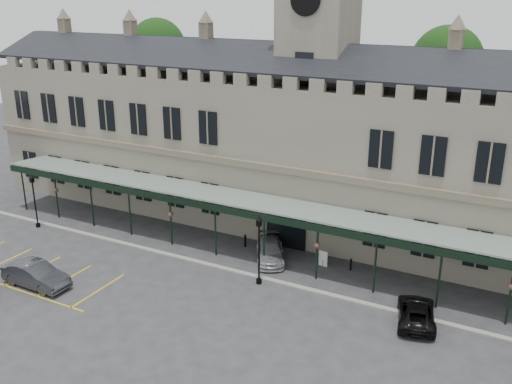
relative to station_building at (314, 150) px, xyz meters
The scene contains 16 objects.
ground 17.17m from the station_building, 90.00° to the right, with size 140.00×140.00×0.00m, color #303033.
station_building is the anchor object (origin of this frame).
clock_tower 6.64m from the station_building, 90.00° to the left, with size 5.60×5.60×24.80m.
canopy 9.37m from the station_building, 90.00° to the right, with size 50.00×4.10×4.30m.
kerb 12.22m from the station_building, 90.00° to the right, with size 60.00×0.40×0.12m, color gray.
parking_markings 23.26m from the station_building, 128.81° to the right, with size 16.00×6.00×0.01m, color gold, non-canonical shape.
tree_behind_left 24.64m from the station_building, 157.55° to the left, with size 6.00×6.00×16.00m.
tree_behind_mid 13.67m from the station_building, 48.65° to the left, with size 6.00×6.00×16.00m.
lamp_post_left 23.12m from the station_building, 151.01° to the right, with size 0.44×0.44×4.61m.
lamp_post_mid 11.69m from the station_building, 85.60° to the right, with size 0.47×0.47×4.92m.
sign_board 9.64m from the station_building, 61.04° to the right, with size 0.67×0.11×1.15m.
bollard_left 9.19m from the station_building, 113.61° to the right, with size 0.17×0.17×0.97m, color black.
bollard_right 10.44m from the station_building, 48.39° to the right, with size 0.15×0.15×0.87m, color black.
car_left_b 22.63m from the station_building, 123.38° to the right, with size 1.71×4.90×1.61m, color #323338.
car_taxi 9.46m from the station_building, 91.03° to the right, with size 1.92×4.71×1.37m, color #A4A7AC.
car_van 16.75m from the station_building, 44.18° to the right, with size 2.10×4.56×1.27m, color black.
Camera 1 is at (16.63, -25.39, 18.45)m, focal length 40.00 mm.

